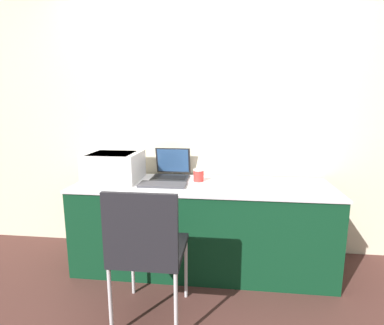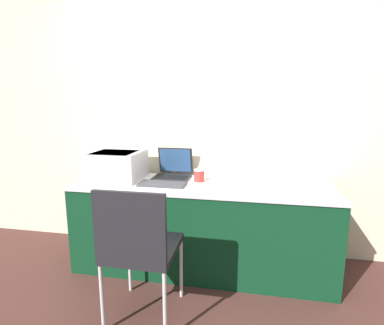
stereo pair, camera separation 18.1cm
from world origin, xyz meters
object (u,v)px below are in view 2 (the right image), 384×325
(printer, at_px, (117,164))
(external_keyboard, at_px, (162,184))
(chair, at_px, (139,244))
(laptop_left, at_px, (173,171))
(coffee_cup, at_px, (199,175))

(printer, height_order, external_keyboard, printer)
(external_keyboard, xyz_separation_m, chair, (0.04, -0.67, -0.21))
(printer, distance_m, external_keyboard, 0.50)
(laptop_left, height_order, chair, laptop_left)
(printer, xyz_separation_m, chair, (0.51, -0.81, -0.33))
(printer, xyz_separation_m, coffee_cup, (0.74, 0.05, -0.08))
(external_keyboard, xyz_separation_m, coffee_cup, (0.28, 0.19, 0.04))
(laptop_left, relative_size, external_keyboard, 0.83)
(coffee_cup, relative_size, chair, 0.11)
(printer, xyz_separation_m, external_keyboard, (0.46, -0.14, -0.13))
(laptop_left, xyz_separation_m, coffee_cup, (0.26, -0.10, -0.00))
(printer, bearing_deg, laptop_left, 17.46)
(printer, relative_size, chair, 0.48)
(laptop_left, bearing_deg, printer, -162.54)
(external_keyboard, height_order, chair, chair)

